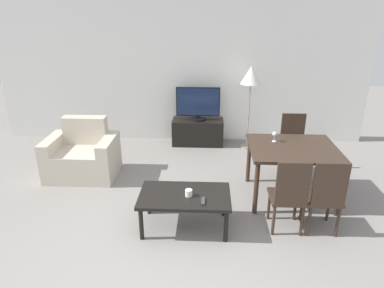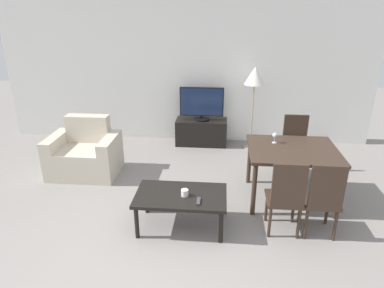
{
  "view_description": "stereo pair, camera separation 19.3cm",
  "coord_description": "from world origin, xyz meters",
  "px_view_note": "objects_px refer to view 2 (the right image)",
  "views": [
    {
      "loc": [
        0.51,
        -2.66,
        2.49
      ],
      "look_at": [
        0.3,
        1.89,
        0.65
      ],
      "focal_mm": 32.0,
      "sensor_mm": 36.0,
      "label": 1
    },
    {
      "loc": [
        0.7,
        -2.65,
        2.49
      ],
      "look_at": [
        0.3,
        1.89,
        0.65
      ],
      "focal_mm": 32.0,
      "sensor_mm": 36.0,
      "label": 2
    }
  ],
  "objects_px": {
    "tv": "(202,104)",
    "floor_lamp": "(255,79)",
    "coffee_table": "(181,198)",
    "cup_white_near": "(185,193)",
    "remote_primary": "(198,201)",
    "dining_chair_near_right": "(323,197)",
    "dining_chair_near": "(286,196)",
    "dining_table": "(292,155)",
    "armchair": "(85,154)",
    "tv_stand": "(201,132)",
    "dining_chair_far": "(295,143)",
    "wine_glass_left": "(275,136)"
  },
  "relations": [
    {
      "from": "tv",
      "to": "floor_lamp",
      "type": "bearing_deg",
      "value": -7.57
    },
    {
      "from": "coffee_table",
      "to": "cup_white_near",
      "type": "relative_size",
      "value": 12.74
    },
    {
      "from": "tv",
      "to": "remote_primary",
      "type": "bearing_deg",
      "value": -87.07
    },
    {
      "from": "dining_chair_near_right",
      "to": "dining_chair_near",
      "type": "bearing_deg",
      "value": 180.0
    },
    {
      "from": "dining_table",
      "to": "cup_white_near",
      "type": "height_order",
      "value": "dining_table"
    },
    {
      "from": "armchair",
      "to": "remote_primary",
      "type": "bearing_deg",
      "value": -37.61
    },
    {
      "from": "tv_stand",
      "to": "cup_white_near",
      "type": "height_order",
      "value": "cup_white_near"
    },
    {
      "from": "dining_chair_far",
      "to": "cup_white_near",
      "type": "xyz_separation_m",
      "value": [
        -1.55,
        -1.61,
        -0.03
      ]
    },
    {
      "from": "dining_chair_far",
      "to": "dining_table",
      "type": "bearing_deg",
      "value": -104.04
    },
    {
      "from": "coffee_table",
      "to": "remote_primary",
      "type": "bearing_deg",
      "value": -35.51
    },
    {
      "from": "wine_glass_left",
      "to": "dining_chair_far",
      "type": "bearing_deg",
      "value": 55.88
    },
    {
      "from": "tv_stand",
      "to": "dining_chair_near",
      "type": "bearing_deg",
      "value": -67.72
    },
    {
      "from": "armchair",
      "to": "remote_primary",
      "type": "xyz_separation_m",
      "value": [
        1.9,
        -1.47,
        0.14
      ]
    },
    {
      "from": "dining_chair_far",
      "to": "floor_lamp",
      "type": "relative_size",
      "value": 0.62
    },
    {
      "from": "tv",
      "to": "dining_chair_near",
      "type": "height_order",
      "value": "tv"
    },
    {
      "from": "coffee_table",
      "to": "wine_glass_left",
      "type": "height_order",
      "value": "wine_glass_left"
    },
    {
      "from": "dining_chair_near",
      "to": "cup_white_near",
      "type": "relative_size",
      "value": 11.27
    },
    {
      "from": "dining_table",
      "to": "dining_chair_far",
      "type": "relative_size",
      "value": 1.22
    },
    {
      "from": "wine_glass_left",
      "to": "tv",
      "type": "bearing_deg",
      "value": 122.2
    },
    {
      "from": "tv",
      "to": "dining_table",
      "type": "distance_m",
      "value": 2.35
    },
    {
      "from": "dining_table",
      "to": "dining_chair_near",
      "type": "xyz_separation_m",
      "value": [
        -0.2,
        -0.81,
        -0.15
      ]
    },
    {
      "from": "dining_table",
      "to": "floor_lamp",
      "type": "relative_size",
      "value": 0.76
    },
    {
      "from": "armchair",
      "to": "tv",
      "type": "height_order",
      "value": "tv"
    },
    {
      "from": "wine_glass_left",
      "to": "coffee_table",
      "type": "bearing_deg",
      "value": -140.99
    },
    {
      "from": "tv",
      "to": "dining_chair_near",
      "type": "relative_size",
      "value": 0.86
    },
    {
      "from": "armchair",
      "to": "dining_chair_far",
      "type": "distance_m",
      "value": 3.3
    },
    {
      "from": "armchair",
      "to": "cup_white_near",
      "type": "xyz_separation_m",
      "value": [
        1.73,
        -1.34,
        0.17
      ]
    },
    {
      "from": "dining_chair_near",
      "to": "dining_chair_near_right",
      "type": "distance_m",
      "value": 0.4
    },
    {
      "from": "armchair",
      "to": "dining_table",
      "type": "height_order",
      "value": "armchair"
    },
    {
      "from": "tv",
      "to": "cup_white_near",
      "type": "bearing_deg",
      "value": -90.47
    },
    {
      "from": "dining_chair_far",
      "to": "dining_chair_near_right",
      "type": "height_order",
      "value": "same"
    },
    {
      "from": "cup_white_near",
      "to": "dining_chair_near",
      "type": "bearing_deg",
      "value": -0.34
    },
    {
      "from": "tv_stand",
      "to": "floor_lamp",
      "type": "relative_size",
      "value": 0.63
    },
    {
      "from": "tv_stand",
      "to": "tv",
      "type": "distance_m",
      "value": 0.56
    },
    {
      "from": "dining_chair_near_right",
      "to": "remote_primary",
      "type": "xyz_separation_m",
      "value": [
        -1.38,
        -0.12,
        -0.06
      ]
    },
    {
      "from": "dining_table",
      "to": "dining_chair_near_right",
      "type": "distance_m",
      "value": 0.85
    },
    {
      "from": "tv_stand",
      "to": "dining_chair_far",
      "type": "relative_size",
      "value": 1.02
    },
    {
      "from": "coffee_table",
      "to": "dining_chair_near",
      "type": "relative_size",
      "value": 1.13
    },
    {
      "from": "floor_lamp",
      "to": "remote_primary",
      "type": "relative_size",
      "value": 10.15
    },
    {
      "from": "dining_chair_near_right",
      "to": "coffee_table",
      "type": "bearing_deg",
      "value": 178.64
    },
    {
      "from": "floor_lamp",
      "to": "cup_white_near",
      "type": "bearing_deg",
      "value": -110.14
    },
    {
      "from": "armchair",
      "to": "wine_glass_left",
      "type": "height_order",
      "value": "wine_glass_left"
    },
    {
      "from": "dining_chair_near_right",
      "to": "remote_primary",
      "type": "distance_m",
      "value": 1.39
    },
    {
      "from": "tv_stand",
      "to": "remote_primary",
      "type": "bearing_deg",
      "value": -87.07
    },
    {
      "from": "dining_table",
      "to": "wine_glass_left",
      "type": "relative_size",
      "value": 7.91
    },
    {
      "from": "tv_stand",
      "to": "dining_chair_near_right",
      "type": "bearing_deg",
      "value": -60.88
    },
    {
      "from": "dining_chair_near",
      "to": "dining_chair_far",
      "type": "distance_m",
      "value": 1.67
    },
    {
      "from": "wine_glass_left",
      "to": "dining_chair_near",
      "type": "bearing_deg",
      "value": -88.8
    },
    {
      "from": "dining_chair_near_right",
      "to": "floor_lamp",
      "type": "relative_size",
      "value": 0.62
    },
    {
      "from": "cup_white_near",
      "to": "floor_lamp",
      "type": "bearing_deg",
      "value": 69.86
    }
  ]
}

